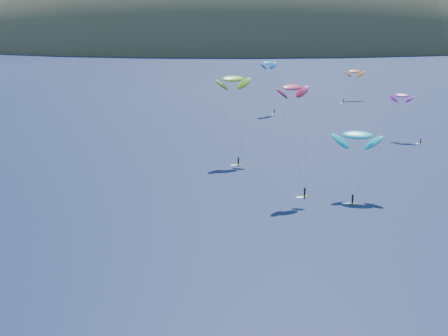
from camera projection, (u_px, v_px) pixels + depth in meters
island at (261, 54)px, 600.33m from camera, size 730.00×300.00×210.00m
kitesurfer_3 at (233, 79)px, 168.46m from camera, size 10.73×12.81×24.66m
kitesurfer_4 at (268, 63)px, 238.00m from camera, size 8.39×9.74×21.20m
kitesurfer_5 at (357, 135)px, 138.79m from camera, size 11.21×11.51×16.54m
kitesurfer_6 at (402, 95)px, 194.74m from camera, size 8.86×12.29×15.59m
kitesurfer_9 at (292, 88)px, 138.65m from camera, size 8.80×9.38×26.17m
kitesurfer_11 at (355, 71)px, 270.24m from camera, size 11.54×13.87×14.35m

